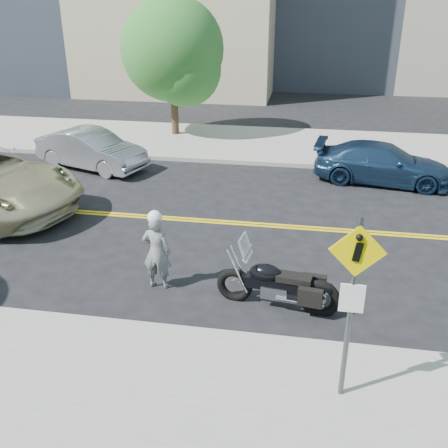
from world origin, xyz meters
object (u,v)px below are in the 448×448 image
motorcyclist (157,250)px  parked_car_blue (382,163)px  pedestrian_sign (352,294)px  parked_car_silver (91,149)px  motorcycle (278,275)px

motorcyclist → parked_car_blue: motorcyclist is taller
pedestrian_sign → motorcyclist: pedestrian_sign is taller
parked_car_blue → parked_car_silver: bearing=99.0°
motorcyclist → motorcycle: motorcyclist is taller
pedestrian_sign → motorcycle: (-1.17, 2.47, -1.23)m
motorcycle → parked_car_silver: 10.42m
motorcycle → parked_car_blue: bearing=78.2°
parked_car_blue → pedestrian_sign: bearing=178.8°
pedestrian_sign → parked_car_silver: size_ratio=0.74×
pedestrian_sign → parked_car_blue: size_ratio=0.69×
parked_car_silver → motorcyclist: bearing=-128.9°
motorcyclist → parked_car_silver: motorcyclist is taller
motorcyclist → pedestrian_sign: bearing=143.7°
parked_car_silver → parked_car_blue: (9.86, 0.22, -0.04)m
motorcycle → parked_car_blue: size_ratio=0.55×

